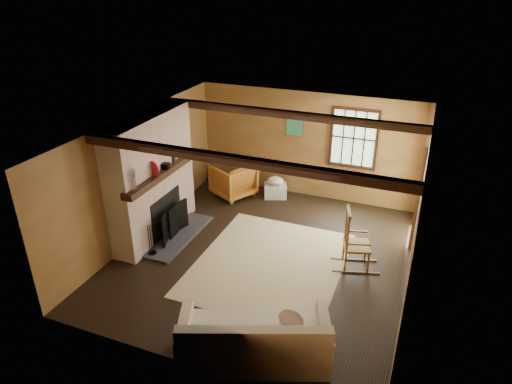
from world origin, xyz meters
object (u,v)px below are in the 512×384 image
at_px(armchair, 233,180).
at_px(sofa, 255,342).
at_px(rocking_chair, 355,244).
at_px(fireplace, 153,182).
at_px(laundry_basket, 275,191).

bearing_deg(armchair, sofa, 55.81).
bearing_deg(rocking_chair, fireplace, 77.87).
height_order(sofa, laundry_basket, sofa).
relative_size(rocking_chair, sofa, 0.52).
relative_size(rocking_chair, laundry_basket, 2.25).
distance_m(fireplace, rocking_chair, 3.87).
bearing_deg(laundry_basket, rocking_chair, -44.02).
distance_m(fireplace, sofa, 3.88).
xyz_separation_m(fireplace, sofa, (3.00, -2.33, -0.82)).
height_order(fireplace, laundry_basket, fireplace).
xyz_separation_m(fireplace, armchair, (0.70, 2.09, -0.72)).
bearing_deg(rocking_chair, sofa, 146.57).
bearing_deg(rocking_chair, laundry_basket, 29.82).
relative_size(sofa, laundry_basket, 4.32).
bearing_deg(laundry_basket, sofa, -73.79).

